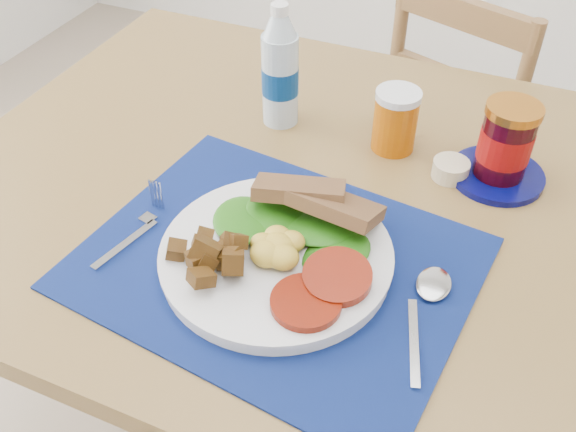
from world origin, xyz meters
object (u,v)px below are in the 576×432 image
(water_bottle, at_px, (280,73))
(juice_glass, at_px, (395,122))
(jam_on_saucer, at_px, (504,148))
(chair_far, at_px, (466,107))
(breakfast_plate, at_px, (271,251))

(water_bottle, distance_m, juice_glass, 0.21)
(jam_on_saucer, bearing_deg, water_bottle, 177.70)
(chair_far, bearing_deg, water_bottle, 84.84)
(chair_far, relative_size, water_bottle, 4.74)
(breakfast_plate, height_order, jam_on_saucer, jam_on_saucer)
(juice_glass, bearing_deg, breakfast_plate, -102.68)
(juice_glass, xyz_separation_m, jam_on_saucer, (0.17, -0.02, 0.01))
(chair_far, bearing_deg, breakfast_plate, 101.64)
(breakfast_plate, relative_size, water_bottle, 1.45)
(breakfast_plate, xyz_separation_m, juice_glass, (0.07, 0.33, 0.02))
(breakfast_plate, xyz_separation_m, water_bottle, (-0.13, 0.33, 0.07))
(breakfast_plate, distance_m, jam_on_saucer, 0.40)
(water_bottle, xyz_separation_m, juice_glass, (0.20, 0.00, -0.04))
(chair_far, distance_m, breakfast_plate, 0.92)
(breakfast_plate, relative_size, juice_glass, 3.12)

